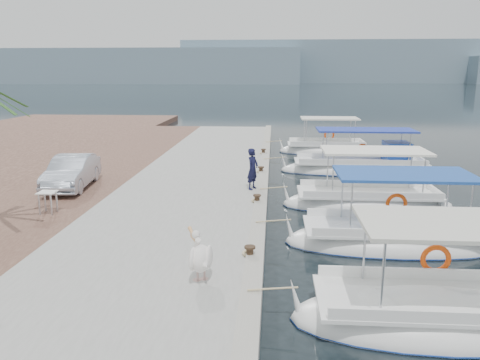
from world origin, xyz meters
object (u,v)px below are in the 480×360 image
at_px(fishing_caique_c, 367,204).
at_px(parked_car, 72,172).
at_px(fishing_caique_a, 435,320).
at_px(fishing_caique_b, 393,242).
at_px(fisherman, 253,169).
at_px(pelican, 200,257).
at_px(fishing_caique_d, 361,169).
at_px(fishing_caique_e, 326,151).

relative_size(fishing_caique_c, parked_car, 1.65).
height_order(fishing_caique_a, fishing_caique_b, same).
bearing_deg(fisherman, fishing_caique_c, -70.45).
bearing_deg(fishing_caique_c, fishing_caique_a, -91.79).
bearing_deg(pelican, parked_car, 128.58).
xyz_separation_m(fishing_caique_a, fishing_caique_d, (1.19, 14.97, 0.06)).
distance_m(fishing_caique_b, fishing_caique_d, 10.50).
relative_size(fishing_caique_c, fishing_caique_d, 0.80).
height_order(fishing_caique_c, fishing_caique_d, same).
height_order(fishing_caique_b, fishing_caique_e, same).
xyz_separation_m(fishing_caique_c, fishing_caique_d, (0.92, 6.36, 0.06)).
xyz_separation_m(fishing_caique_b, fishing_caique_e, (-0.25, 16.38, 0.00)).
xyz_separation_m(fishing_caique_d, parked_car, (-12.58, -6.13, 0.96)).
distance_m(fishing_caique_b, parked_car, 12.48).
relative_size(pelican, fisherman, 0.82).
xyz_separation_m(fishing_caique_a, fishing_caique_b, (0.26, 4.51, -0.00)).
relative_size(fishing_caique_e, parked_car, 1.52).
height_order(fishing_caique_e, pelican, fishing_caique_e).
distance_m(fishing_caique_c, fishing_caique_d, 6.43).
bearing_deg(fisherman, fishing_caique_a, -129.19).
bearing_deg(fishing_caique_e, fishing_caique_c, -88.80).
bearing_deg(pelican, fishing_caique_b, 35.85).
bearing_deg(parked_car, pelican, -57.78).
height_order(fishing_caique_a, pelican, fishing_caique_a).
xyz_separation_m(fishing_caique_d, fisherman, (-5.34, -5.83, 1.13)).
height_order(pelican, parked_car, parked_car).
distance_m(fishing_caique_a, parked_car, 14.46).
relative_size(pelican, parked_car, 0.34).
bearing_deg(fishing_caique_d, fisherman, -132.47).
distance_m(fishing_caique_c, parked_car, 11.71).
bearing_deg(parked_car, fishing_caique_a, -44.17).
bearing_deg(pelican, fishing_caique_c, 56.44).
relative_size(fishing_caique_a, fishing_caique_b, 0.92).
bearing_deg(fishing_caique_a, fishing_caique_b, 86.65).
bearing_deg(fishing_caique_c, pelican, -123.56).
height_order(fishing_caique_b, fishing_caique_c, same).
height_order(fishing_caique_c, parked_car, fishing_caique_c).
distance_m(fishing_caique_d, fishing_caique_e, 6.04).
bearing_deg(fishing_caique_e, fisherman, -109.49).
relative_size(fishing_caique_c, pelican, 4.85).
relative_size(fishing_caique_b, fishing_caique_e, 1.09).
xyz_separation_m(fisherman, parked_car, (-7.24, -0.30, -0.17)).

